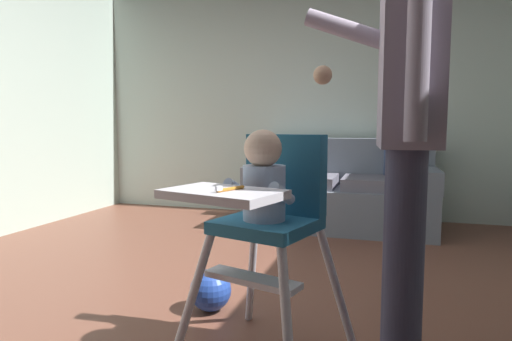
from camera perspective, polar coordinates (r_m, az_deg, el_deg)
The scene contains 7 objects.
ground at distance 2.56m, azimuth -6.31°, elevation -17.79°, with size 6.28×6.74×0.10m, color brown.
wall_far at distance 4.86m, azimuth 5.84°, elevation 9.95°, with size 5.48×0.06×2.66m, color silver.
couch at distance 4.30m, azimuth 11.24°, elevation -2.91°, with size 1.75×0.86×0.86m.
high_chair at distance 1.74m, azimuth 1.44°, elevation -4.16°, with size 0.74×0.83×0.97m.
adult_standing at distance 1.69m, azimuth 19.15°, elevation 4.76°, with size 0.53×0.50×1.67m.
toy_ball at distance 2.38m, azimuth -6.04°, elevation -15.47°, with size 0.22×0.22×0.22m, color #284CB7.
wall_clock at distance 4.84m, azimuth 20.18°, elevation 18.07°, with size 0.33×0.04×0.33m.
Camera 1 is at (0.93, -2.15, 0.97)m, focal length 30.21 mm.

